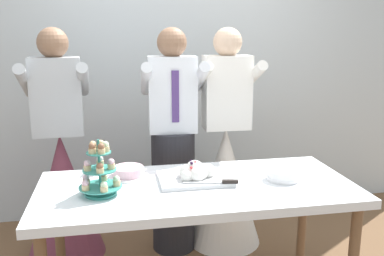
# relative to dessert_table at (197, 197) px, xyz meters

# --- Properties ---
(rear_wall) EXTENTS (5.20, 0.10, 2.90)m
(rear_wall) POSITION_rel_dessert_table_xyz_m (0.00, 1.48, 0.75)
(rear_wall) COLOR silver
(rear_wall) RESTS_ON ground_plane
(dessert_table) EXTENTS (1.80, 0.80, 0.78)m
(dessert_table) POSITION_rel_dessert_table_xyz_m (0.00, 0.00, 0.00)
(dessert_table) COLOR silver
(dessert_table) RESTS_ON ground_plane
(cupcake_stand) EXTENTS (0.23, 0.23, 0.31)m
(cupcake_stand) POSITION_rel_dessert_table_xyz_m (-0.54, -0.05, 0.20)
(cupcake_stand) COLOR teal
(cupcake_stand) RESTS_ON dessert_table
(main_cake_tray) EXTENTS (0.43, 0.32, 0.13)m
(main_cake_tray) POSITION_rel_dessert_table_xyz_m (0.00, 0.07, 0.12)
(main_cake_tray) COLOR silver
(main_cake_tray) RESTS_ON dessert_table
(plate_stack) EXTENTS (0.20, 0.20, 0.07)m
(plate_stack) POSITION_rel_dessert_table_xyz_m (0.52, -0.01, 0.11)
(plate_stack) COLOR white
(plate_stack) RESTS_ON dessert_table
(round_cake) EXTENTS (0.24, 0.24, 0.06)m
(round_cake) POSITION_rel_dessert_table_xyz_m (-0.38, 0.21, 0.10)
(round_cake) COLOR white
(round_cake) RESTS_ON dessert_table
(person_groom) EXTENTS (0.48, 0.51, 1.66)m
(person_groom) POSITION_rel_dessert_table_xyz_m (-0.03, 0.73, 0.05)
(person_groom) COLOR #232328
(person_groom) RESTS_ON ground_plane
(person_bride) EXTENTS (0.56, 0.56, 1.66)m
(person_bride) POSITION_rel_dessert_table_xyz_m (0.37, 0.75, -0.12)
(person_bride) COLOR white
(person_bride) RESTS_ON ground_plane
(person_guest) EXTENTS (0.56, 0.56, 1.66)m
(person_guest) POSITION_rel_dessert_table_xyz_m (-0.83, 0.78, -0.12)
(person_guest) COLOR brown
(person_guest) RESTS_ON ground_plane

